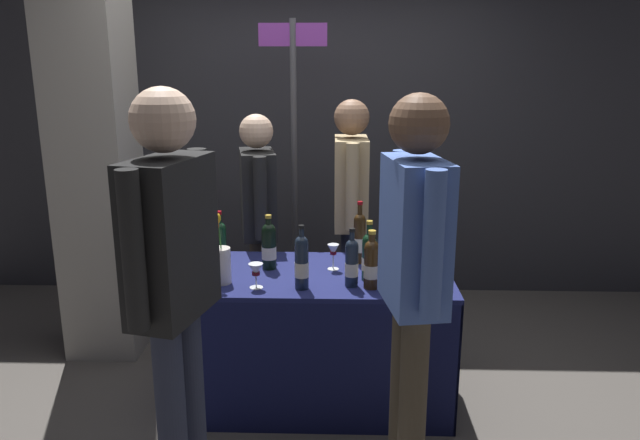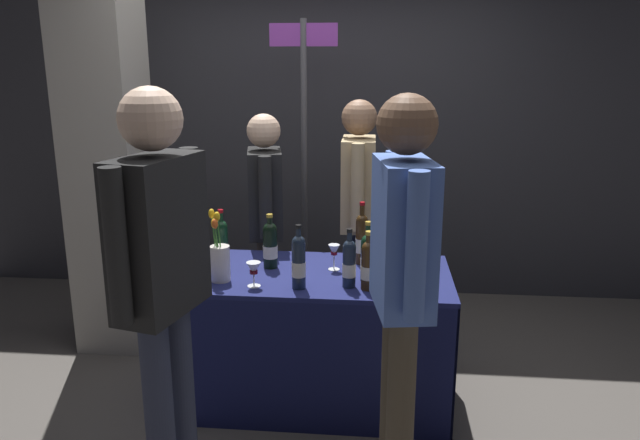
{
  "view_description": "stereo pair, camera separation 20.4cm",
  "coord_description": "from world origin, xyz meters",
  "px_view_note": "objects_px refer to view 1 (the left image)",
  "views": [
    {
      "loc": [
        0.1,
        -3.12,
        1.87
      ],
      "look_at": [
        0.0,
        0.0,
        1.05
      ],
      "focal_mm": 33.92,
      "sensor_mm": 36.0,
      "label": 1
    },
    {
      "loc": [
        0.3,
        -3.11,
        1.87
      ],
      "look_at": [
        0.0,
        0.0,
        1.05
      ],
      "focal_mm": 33.92,
      "sensor_mm": 36.0,
      "label": 2
    }
  ],
  "objects_px": {
    "display_bottle_0": "(269,245)",
    "booth_signpost": "(294,150)",
    "concrete_pillar": "(89,84)",
    "featured_wine_bottle": "(408,237)",
    "wine_glass_near_vendor": "(333,251)",
    "vendor_presenter": "(351,202)",
    "flower_vase": "(220,261)",
    "tasting_table": "(320,313)",
    "taster_foreground_right": "(172,268)",
    "wine_glass_mid": "(256,271)"
  },
  "relations": [
    {
      "from": "tasting_table",
      "to": "flower_vase",
      "type": "height_order",
      "value": "flower_vase"
    },
    {
      "from": "wine_glass_mid",
      "to": "flower_vase",
      "type": "distance_m",
      "value": 0.21
    },
    {
      "from": "wine_glass_near_vendor",
      "to": "vendor_presenter",
      "type": "height_order",
      "value": "vendor_presenter"
    },
    {
      "from": "display_bottle_0",
      "to": "booth_signpost",
      "type": "relative_size",
      "value": 0.14
    },
    {
      "from": "wine_glass_mid",
      "to": "booth_signpost",
      "type": "bearing_deg",
      "value": 85.42
    },
    {
      "from": "concrete_pillar",
      "to": "booth_signpost",
      "type": "relative_size",
      "value": 1.62
    },
    {
      "from": "display_bottle_0",
      "to": "wine_glass_mid",
      "type": "distance_m",
      "value": 0.31
    },
    {
      "from": "concrete_pillar",
      "to": "featured_wine_bottle",
      "type": "distance_m",
      "value": 2.14
    },
    {
      "from": "flower_vase",
      "to": "booth_signpost",
      "type": "height_order",
      "value": "booth_signpost"
    },
    {
      "from": "tasting_table",
      "to": "booth_signpost",
      "type": "bearing_deg",
      "value": 101.32
    },
    {
      "from": "booth_signpost",
      "to": "taster_foreground_right",
      "type": "bearing_deg",
      "value": -99.76
    },
    {
      "from": "taster_foreground_right",
      "to": "booth_signpost",
      "type": "distance_m",
      "value": 2.01
    },
    {
      "from": "wine_glass_near_vendor",
      "to": "flower_vase",
      "type": "xyz_separation_m",
      "value": [
        -0.58,
        -0.23,
        0.01
      ]
    },
    {
      "from": "tasting_table",
      "to": "vendor_presenter",
      "type": "height_order",
      "value": "vendor_presenter"
    },
    {
      "from": "display_bottle_0",
      "to": "wine_glass_mid",
      "type": "height_order",
      "value": "display_bottle_0"
    },
    {
      "from": "booth_signpost",
      "to": "wine_glass_near_vendor",
      "type": "bearing_deg",
      "value": -74.14
    },
    {
      "from": "display_bottle_0",
      "to": "taster_foreground_right",
      "type": "distance_m",
      "value": 1.02
    },
    {
      "from": "flower_vase",
      "to": "vendor_presenter",
      "type": "height_order",
      "value": "vendor_presenter"
    },
    {
      "from": "vendor_presenter",
      "to": "booth_signpost",
      "type": "distance_m",
      "value": 0.59
    },
    {
      "from": "display_bottle_0",
      "to": "tasting_table",
      "type": "bearing_deg",
      "value": -13.25
    },
    {
      "from": "display_bottle_0",
      "to": "vendor_presenter",
      "type": "distance_m",
      "value": 0.82
    },
    {
      "from": "display_bottle_0",
      "to": "flower_vase",
      "type": "relative_size",
      "value": 0.81
    },
    {
      "from": "concrete_pillar",
      "to": "taster_foreground_right",
      "type": "bearing_deg",
      "value": -59.67
    },
    {
      "from": "wine_glass_near_vendor",
      "to": "tasting_table",
      "type": "bearing_deg",
      "value": -138.31
    },
    {
      "from": "wine_glass_near_vendor",
      "to": "taster_foreground_right",
      "type": "bearing_deg",
      "value": -123.02
    },
    {
      "from": "flower_vase",
      "to": "concrete_pillar",
      "type": "bearing_deg",
      "value": 140.07
    },
    {
      "from": "tasting_table",
      "to": "vendor_presenter",
      "type": "distance_m",
      "value": 0.89
    },
    {
      "from": "wine_glass_mid",
      "to": "vendor_presenter",
      "type": "relative_size",
      "value": 0.08
    },
    {
      "from": "display_bottle_0",
      "to": "booth_signpost",
      "type": "bearing_deg",
      "value": 85.94
    },
    {
      "from": "tasting_table",
      "to": "featured_wine_bottle",
      "type": "bearing_deg",
      "value": 26.16
    },
    {
      "from": "taster_foreground_right",
      "to": "tasting_table",
      "type": "bearing_deg",
      "value": -17.93
    },
    {
      "from": "flower_vase",
      "to": "booth_signpost",
      "type": "bearing_deg",
      "value": 76.5
    },
    {
      "from": "display_bottle_0",
      "to": "vendor_presenter",
      "type": "relative_size",
      "value": 0.19
    },
    {
      "from": "concrete_pillar",
      "to": "display_bottle_0",
      "type": "bearing_deg",
      "value": -24.94
    },
    {
      "from": "concrete_pillar",
      "to": "display_bottle_0",
      "type": "distance_m",
      "value": 1.52
    },
    {
      "from": "flower_vase",
      "to": "vendor_presenter",
      "type": "distance_m",
      "value": 1.14
    },
    {
      "from": "flower_vase",
      "to": "taster_foreground_right",
      "type": "bearing_deg",
      "value": -93.23
    },
    {
      "from": "vendor_presenter",
      "to": "taster_foreground_right",
      "type": "distance_m",
      "value": 1.79
    },
    {
      "from": "wine_glass_near_vendor",
      "to": "booth_signpost",
      "type": "height_order",
      "value": "booth_signpost"
    },
    {
      "from": "tasting_table",
      "to": "booth_signpost",
      "type": "xyz_separation_m",
      "value": [
        -0.21,
        1.07,
        0.76
      ]
    },
    {
      "from": "display_bottle_0",
      "to": "wine_glass_near_vendor",
      "type": "xyz_separation_m",
      "value": [
        0.36,
        -0.0,
        -0.03
      ]
    },
    {
      "from": "featured_wine_bottle",
      "to": "taster_foreground_right",
      "type": "xyz_separation_m",
      "value": [
        -1.06,
        -1.14,
        0.19
      ]
    },
    {
      "from": "wine_glass_near_vendor",
      "to": "booth_signpost",
      "type": "bearing_deg",
      "value": 105.86
    },
    {
      "from": "featured_wine_bottle",
      "to": "wine_glass_near_vendor",
      "type": "distance_m",
      "value": 0.47
    },
    {
      "from": "wine_glass_mid",
      "to": "concrete_pillar",
      "type": "bearing_deg",
      "value": 143.1
    },
    {
      "from": "display_bottle_0",
      "to": "vendor_presenter",
      "type": "bearing_deg",
      "value": 55.17
    },
    {
      "from": "concrete_pillar",
      "to": "wine_glass_near_vendor",
      "type": "xyz_separation_m",
      "value": [
        1.5,
        -0.53,
        -0.89
      ]
    },
    {
      "from": "vendor_presenter",
      "to": "taster_foreground_right",
      "type": "xyz_separation_m",
      "value": [
        -0.73,
        -1.63,
        0.1
      ]
    },
    {
      "from": "concrete_pillar",
      "to": "featured_wine_bottle",
      "type": "relative_size",
      "value": 10.89
    },
    {
      "from": "featured_wine_bottle",
      "to": "wine_glass_mid",
      "type": "distance_m",
      "value": 0.95
    }
  ]
}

